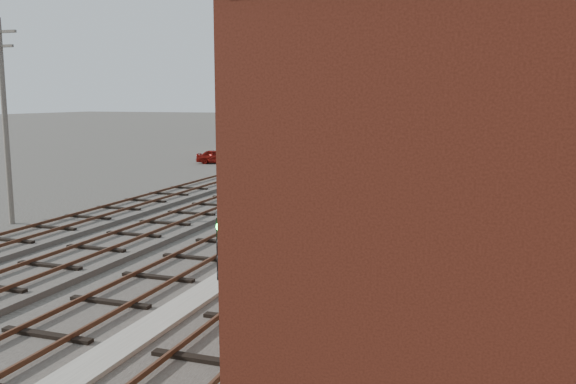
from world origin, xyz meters
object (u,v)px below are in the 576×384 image
at_px(signal_mast, 225,304).
at_px(car_silver, 279,152).
at_px(switch_stand, 313,196).
at_px(site_trailer, 286,159).
at_px(car_grey, 271,152).
at_px(car_red, 217,157).

xyz_separation_m(signal_mast, car_silver, (-14.99, 43.95, -1.44)).
relative_size(signal_mast, switch_stand, 3.02).
xyz_separation_m(signal_mast, switch_stand, (-4.70, 20.74, -1.51)).
bearing_deg(car_silver, site_trailer, -170.59).
xyz_separation_m(switch_stand, site_trailer, (-5.73, 12.12, 0.63)).
relative_size(signal_mast, site_trailer, 0.60).
relative_size(switch_stand, site_trailer, 0.20).
bearing_deg(car_silver, car_grey, 136.31).
bearing_deg(signal_mast, switch_stand, 102.77).
height_order(signal_mast, car_silver, signal_mast).
bearing_deg(car_grey, car_silver, -28.33).
distance_m(site_trailer, car_silver, 12.00).
bearing_deg(signal_mast, car_red, 115.94).
bearing_deg(car_silver, car_red, 133.92).
bearing_deg(car_red, site_trailer, -136.57).
distance_m(switch_stand, car_grey, 24.84).
bearing_deg(site_trailer, car_red, 130.96).
distance_m(car_red, car_grey, 5.74).
bearing_deg(car_grey, signal_mast, -157.82).
height_order(car_red, car_silver, car_silver).
height_order(site_trailer, car_silver, site_trailer).
height_order(signal_mast, site_trailer, signal_mast).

